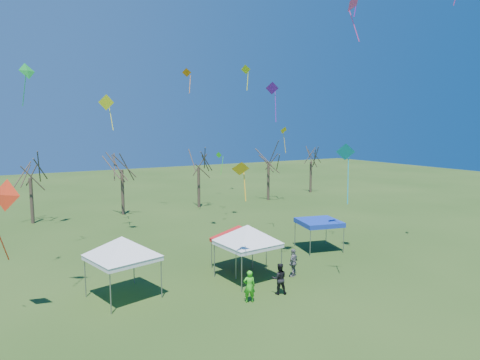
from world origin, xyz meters
The scene contains 25 objects.
ground centered at (0.00, 0.00, 0.00)m, with size 140.00×140.00×0.00m, color #264416.
tree_1 centered at (-10.77, 24.65, 5.79)m, with size 3.42×3.42×7.54m.
tree_2 centered at (-2.37, 24.38, 6.29)m, with size 3.71×3.71×8.18m.
tree_3 centered at (6.03, 24.04, 6.08)m, with size 3.59×3.59×7.91m.
tree_4 centered at (15.36, 24.00, 6.06)m, with size 3.58×3.58×7.89m.
tree_5 centered at (23.72, 26.07, 5.73)m, with size 3.39×3.39×7.46m.
tent_white_west centered at (-8.12, 2.99, 3.11)m, with size 4.26×4.26×3.86m.
tent_white_mid centered at (-0.99, 2.01, 3.08)m, with size 4.32×4.32×3.82m.
tent_red centered at (-0.55, 3.80, 2.67)m, with size 3.71×3.71×3.31m.
tent_blue centered at (6.71, 4.58, 2.03)m, with size 3.40×3.40×2.21m.
person_grey centered at (1.64, 0.99, 0.86)m, with size 1.01×0.42×1.72m, color slate.
person_green centered at (-2.66, -0.91, 0.85)m, with size 0.62×0.41×1.70m, color green.
person_dark centered at (-0.67, -0.79, 0.86)m, with size 0.83×0.65×1.71m, color black.
kite_12 centered at (15.77, 21.56, 8.50)m, with size 1.10×0.80×3.13m.
kite_2 centered at (-10.80, 20.29, 13.47)m, with size 1.52×1.19×3.52m.
kite_17 centered at (5.79, 9.45, 11.98)m, with size 1.12×0.85×3.19m.
kite_14 centered at (-13.34, 2.74, 5.97)m, with size 1.42×1.40×3.94m.
kite_22 centered at (7.10, 21.10, 5.87)m, with size 0.81×0.85×2.40m.
kite_19 centered at (2.69, 19.14, 14.01)m, with size 0.96×0.86×2.40m.
kite_13 centered at (-4.81, 19.34, 11.05)m, with size 0.92×0.65×2.26m.
kite_18 centered at (1.88, 6.99, 12.91)m, with size 0.68×0.71×1.79m.
kite_1 centered at (-3.14, -0.84, 6.98)m, with size 1.05×0.86×2.02m.
kite_5 centered at (3.43, -1.28, 7.59)m, with size 1.14×1.07×3.47m.
kite_27 centered at (4.48, -0.41, 15.95)m, with size 1.25×1.07×2.55m.
kite_11 centered at (-5.42, 16.89, 10.95)m, with size 1.34×0.78×2.93m.
Camera 1 is at (-13.77, -18.98, 9.13)m, focal length 32.00 mm.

